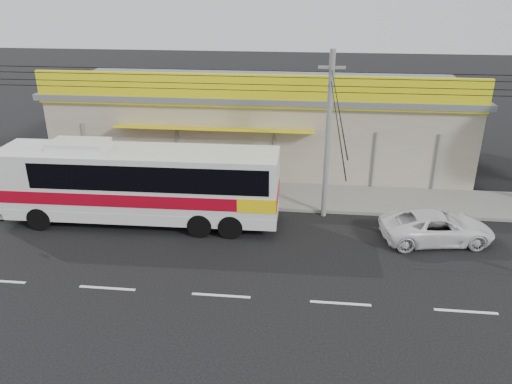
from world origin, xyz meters
TOP-DOWN VIEW (x-y plane):
  - ground at (0.00, 0.00)m, footprint 120.00×120.00m
  - sidewalk at (0.00, 6.00)m, footprint 30.00×3.20m
  - lane_markings at (0.00, -2.50)m, footprint 50.00×0.12m
  - storefront_building at (-0.01, 11.54)m, footprint 22.60×9.20m
  - coach_bus at (-4.19, 2.66)m, footprint 11.90×2.74m
  - motorbike_red at (-7.97, 6.27)m, footprint 2.08×0.86m
  - motorbike_dark at (-6.42, 5.89)m, footprint 1.94×0.99m
  - white_car at (8.04, 2.30)m, footprint 4.75×2.75m
  - utility_pole at (3.52, 4.20)m, footprint 34.00×14.00m

SIDE VIEW (x-z plane):
  - ground at x=0.00m, z-range 0.00..0.00m
  - lane_markings at x=0.00m, z-range -0.01..0.01m
  - sidewalk at x=0.00m, z-range 0.00..0.15m
  - white_car at x=8.04m, z-range 0.00..1.24m
  - motorbike_red at x=-7.97m, z-range 0.15..1.22m
  - motorbike_dark at x=-6.42m, z-range 0.15..1.27m
  - coach_bus at x=-4.19m, z-range 0.13..3.78m
  - storefront_building at x=-0.01m, z-range -0.55..5.15m
  - utility_pole at x=3.52m, z-range 2.38..9.72m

